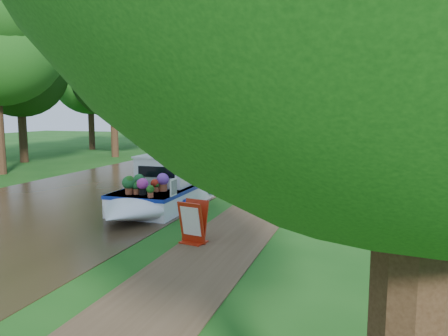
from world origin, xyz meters
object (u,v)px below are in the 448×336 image
second_boat (280,148)px  sandwich_board (193,224)px  pedestrian_pink (321,143)px  pedestrian_dark (326,144)px  plant_boat (193,173)px

second_boat → sandwich_board: size_ratio=6.55×
pedestrian_pink → pedestrian_dark: pedestrian_dark is taller
pedestrian_dark → second_boat: bearing=149.4°
sandwich_board → pedestrian_dark: bearing=97.8°
second_boat → pedestrian_pink: size_ratio=3.81×
pedestrian_pink → pedestrian_dark: bearing=-46.8°
plant_boat → second_boat: size_ratio=1.84×
second_boat → pedestrian_pink: 3.20m
sandwich_board → pedestrian_pink: (0.95, 24.06, 0.46)m
plant_boat → sandwich_board: (2.70, -6.72, -0.32)m
pedestrian_pink → pedestrian_dark: 1.02m
sandwich_board → pedestrian_pink: bearing=99.0°
pedestrian_pink → plant_boat: bearing=-83.6°
plant_boat → pedestrian_pink: size_ratio=7.01×
second_boat → sandwich_board: (2.20, -23.68, -0.02)m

